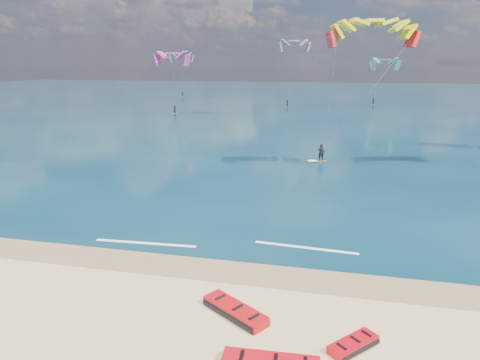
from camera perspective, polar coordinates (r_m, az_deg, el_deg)
name	(u,v)px	position (r m, az deg, el deg)	size (l,w,h in m)	color
ground	(288,138)	(55.73, 6.38, 5.57)	(320.00, 320.00, 0.00)	tan
wet_sand_strip	(200,268)	(20.83, -5.41, -11.54)	(320.00, 2.40, 0.01)	olive
sea	(315,99)	(119.13, 9.91, 10.64)	(320.00, 200.00, 0.04)	#092534
packed_kite_mid	(235,315)	(17.31, -0.67, -17.55)	(3.10, 1.22, 0.44)	red
packed_kite_right	(353,348)	(16.14, 14.82, -20.87)	(2.09, 0.97, 0.35)	red
kitesurfer_main	(346,88)	(39.43, 13.97, 11.86)	(9.88, 6.75, 14.02)	gold
shoreline_foam	(223,245)	(22.97, -2.26, -8.69)	(13.98, 1.89, 0.01)	white
distant_kites	(304,80)	(92.10, 8.50, 13.06)	(80.64, 40.93, 13.66)	gold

